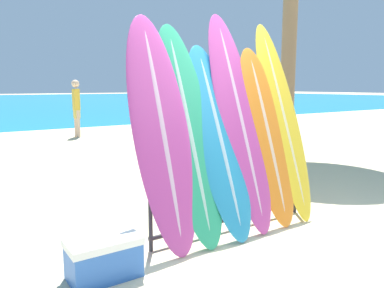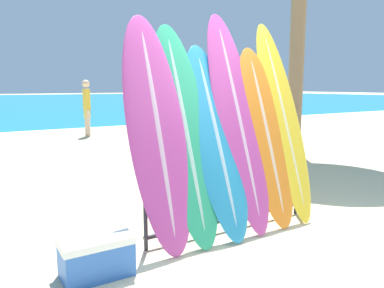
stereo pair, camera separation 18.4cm
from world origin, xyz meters
name	(u,v)px [view 1 (the left image)]	position (x,y,z in m)	size (l,w,h in m)	color
ground_plane	(285,253)	(0.00, 0.00, 0.00)	(160.00, 160.00, 0.00)	beige
surfboard_rack	(233,189)	(-0.03, 0.73, 0.45)	(2.04, 0.04, 0.82)	#28282D
surfboard_slot_0	(161,131)	(-0.86, 0.80, 1.13)	(0.60, 0.84, 2.26)	#B23D8E
surfboard_slot_1	(189,132)	(-0.54, 0.82, 1.10)	(0.57, 0.88, 2.20)	#289E70
surfboard_slot_2	(219,139)	(-0.19, 0.78, 1.00)	(0.56, 0.90, 2.01)	teal
surfboard_slot_3	(239,119)	(0.13, 0.84, 1.19)	(0.55, 0.97, 2.38)	#B23D8E
surfboard_slot_4	(267,134)	(0.48, 0.77, 1.00)	(0.58, 0.78, 2.00)	orange
surfboard_slot_5	(283,119)	(0.80, 0.83, 1.16)	(0.49, 0.92, 2.32)	yellow
person_near_water	(76,106)	(0.81, 9.16, 0.95)	(0.23, 0.29, 1.73)	beige
person_mid_beach	(196,117)	(2.00, 4.42, 0.89)	(0.22, 0.27, 1.63)	tan
cooler_box	(104,258)	(-1.57, 0.50, 0.17)	(0.58, 0.35, 0.34)	#2D60B7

